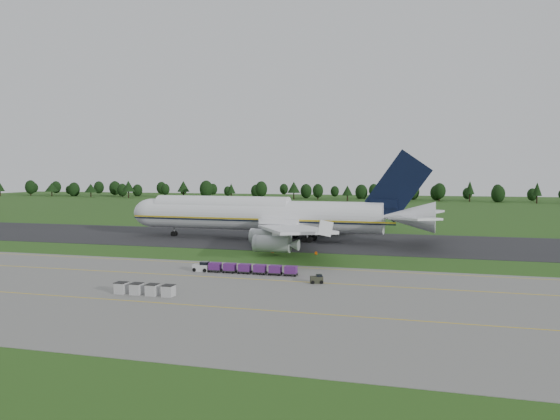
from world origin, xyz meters
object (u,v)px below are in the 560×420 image
(edge_markers, at_px, (294,252))
(baggage_train, at_px, (243,268))
(utility_cart, at_px, (317,280))
(aircraft, at_px, (266,215))
(uld_row, at_px, (145,289))

(edge_markers, bearing_deg, baggage_train, -96.97)
(utility_cart, bearing_deg, baggage_train, 160.94)
(aircraft, bearing_deg, uld_row, -88.65)
(utility_cart, height_order, edge_markers, utility_cart)
(baggage_train, distance_m, uld_row, 20.18)
(aircraft, bearing_deg, edge_markers, -59.13)
(aircraft, relative_size, utility_cart, 36.19)
(edge_markers, bearing_deg, utility_cart, -69.80)
(aircraft, relative_size, edge_markers, 8.02)
(baggage_train, relative_size, utility_cart, 8.38)
(aircraft, height_order, uld_row, aircraft)
(baggage_train, relative_size, edge_markers, 1.86)
(edge_markers, bearing_deg, uld_row, -104.13)
(aircraft, relative_size, baggage_train, 4.32)
(utility_cart, bearing_deg, edge_markers, 110.20)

